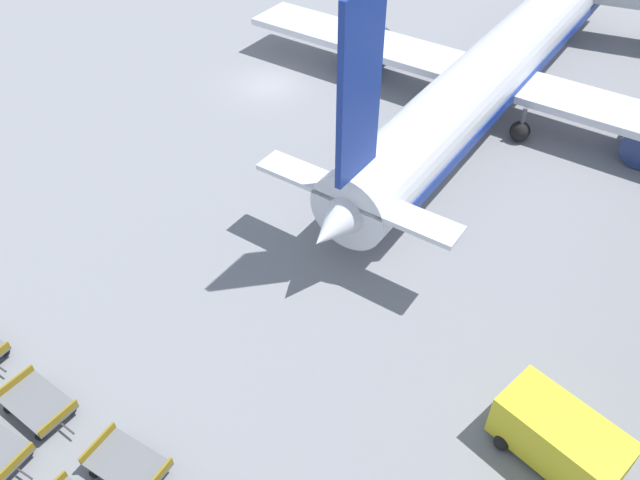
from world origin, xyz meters
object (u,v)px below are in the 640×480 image
at_px(baggage_dolly_row_mid_a_col_c, 38,404).
at_px(baggage_dolly_row_mid_a_col_d, 128,465).
at_px(service_van, 559,438).
at_px(airplane, 503,63).

relative_size(baggage_dolly_row_mid_a_col_c, baggage_dolly_row_mid_a_col_d, 1.01).
height_order(service_van, baggage_dolly_row_mid_a_col_d, service_van).
bearing_deg(service_van, baggage_dolly_row_mid_a_col_d, -150.18).
relative_size(service_van, baggage_dolly_row_mid_a_col_d, 1.39).
bearing_deg(baggage_dolly_row_mid_a_col_c, service_van, 21.92).
relative_size(service_van, baggage_dolly_row_mid_a_col_c, 1.37).
bearing_deg(airplane, service_van, -69.69).
distance_m(airplane, baggage_dolly_row_mid_a_col_d, 30.53).
height_order(airplane, service_van, airplane).
xyz_separation_m(airplane, baggage_dolly_row_mid_a_col_d, (-4.26, -30.13, -2.37)).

